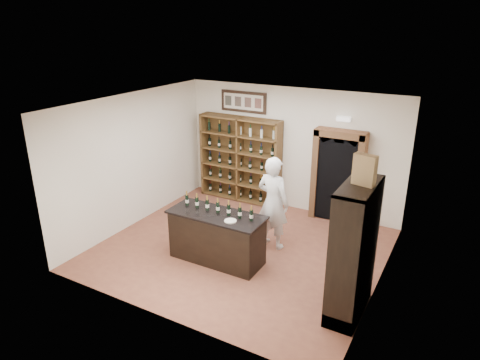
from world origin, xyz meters
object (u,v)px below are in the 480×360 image
object	(u,v)px
side_cabinet	(353,271)
wine_shelf	(241,159)
tasting_counter	(217,237)
shopkeeper	(273,203)
wine_crate	(365,170)
counter_bottle_0	(187,200)

from	to	relation	value
side_cabinet	wine_shelf	bearing A→B (deg)	139.79
wine_shelf	tasting_counter	bearing A→B (deg)	-69.44
shopkeeper	tasting_counter	bearing A→B (deg)	65.21
shopkeeper	wine_crate	distance (m)	2.84
counter_bottle_0	shopkeeper	xyz separation A→B (m)	(1.41, 0.99, -0.13)
counter_bottle_0	side_cabinet	size ratio (longest dim) A/B	0.14
tasting_counter	side_cabinet	world-z (taller)	side_cabinet
tasting_counter	side_cabinet	bearing A→B (deg)	-6.28
counter_bottle_0	shopkeeper	size ratio (longest dim) A/B	0.15
counter_bottle_0	shopkeeper	distance (m)	1.73
wine_shelf	wine_crate	world-z (taller)	wine_crate
shopkeeper	counter_bottle_0	bearing A→B (deg)	43.72
shopkeeper	wine_crate	xyz separation A→B (m)	(2.03, -1.34, 1.46)
wine_shelf	wine_crate	xyz separation A→B (m)	(3.83, -3.22, 1.33)
counter_bottle_0	wine_crate	bearing A→B (deg)	-5.78
side_cabinet	tasting_counter	bearing A→B (deg)	173.72
side_cabinet	shopkeeper	bearing A→B (deg)	146.31
wine_shelf	tasting_counter	size ratio (longest dim) A/B	1.17
wine_crate	shopkeeper	bearing A→B (deg)	157.98
tasting_counter	wine_shelf	bearing A→B (deg)	110.56
wine_shelf	shopkeeper	xyz separation A→B (m)	(1.79, -1.88, -0.13)
side_cabinet	counter_bottle_0	bearing A→B (deg)	174.06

